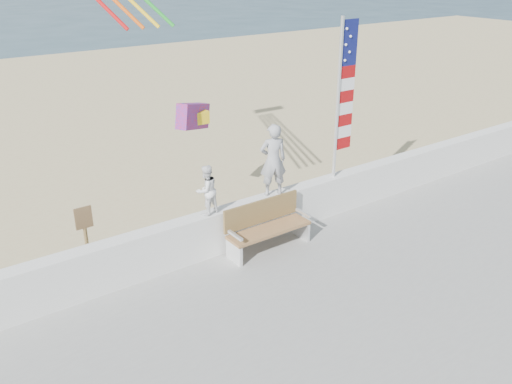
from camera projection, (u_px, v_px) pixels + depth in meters
ground at (304, 294)px, 9.92m from camera, size 220.00×220.00×0.00m
sand at (115, 156)px, 16.62m from camera, size 90.00×40.00×0.08m
seawall at (242, 223)px, 11.16m from camera, size 30.00×0.35×0.90m
adult at (273, 160)px, 11.09m from camera, size 0.65×0.54×1.53m
child at (206, 190)px, 10.34m from camera, size 0.55×0.46×1.00m
bench at (266, 225)px, 10.95m from camera, size 1.80×0.57×1.00m
flag at (343, 93)px, 11.62m from camera, size 0.50×0.08×3.50m
parafoil_kite at (194, 116)px, 12.08m from camera, size 1.09×0.80×0.76m
sign at (86, 236)px, 9.98m from camera, size 0.32×0.07×1.46m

